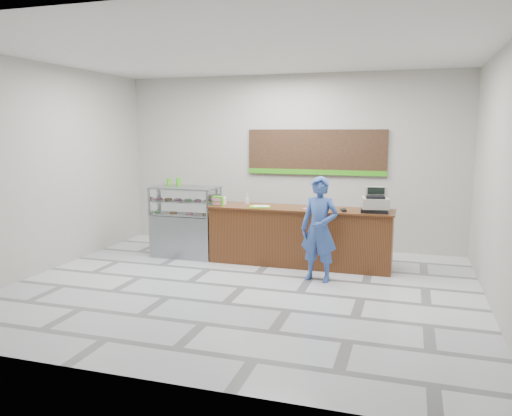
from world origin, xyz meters
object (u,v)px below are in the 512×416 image
(sales_counter, at_px, (300,236))
(serving_tray, at_px, (260,207))
(cash_register, at_px, (375,203))
(customer, at_px, (319,229))
(display_case, at_px, (186,221))

(sales_counter, distance_m, serving_tray, 0.89)
(cash_register, relative_size, customer, 0.31)
(serving_tray, bearing_deg, customer, -45.25)
(display_case, distance_m, cash_register, 3.55)
(display_case, relative_size, serving_tray, 3.14)
(customer, bearing_deg, cash_register, 55.24)
(serving_tray, xyz_separation_m, customer, (1.19, -0.70, -0.20))
(sales_counter, bearing_deg, display_case, -180.00)
(sales_counter, relative_size, display_case, 2.45)
(serving_tray, bearing_deg, display_case, 159.66)
(sales_counter, distance_m, display_case, 2.23)
(display_case, xyz_separation_m, cash_register, (3.51, -0.05, 0.51))
(sales_counter, relative_size, cash_register, 6.25)
(sales_counter, bearing_deg, serving_tray, -168.45)
(display_case, bearing_deg, customer, -17.18)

